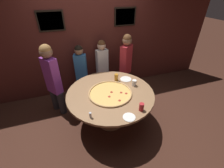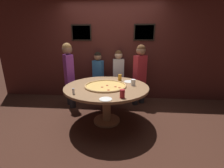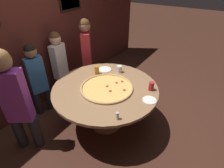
# 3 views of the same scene
# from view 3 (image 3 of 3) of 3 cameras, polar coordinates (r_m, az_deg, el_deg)

# --- Properties ---
(ground_plane) EXTENTS (24.00, 24.00, 0.00)m
(ground_plane) POSITION_cam_3_polar(r_m,az_deg,el_deg) (3.06, -1.91, -12.54)
(ground_plane) COLOR #422319
(back_wall) EXTENTS (6.40, 0.08, 2.60)m
(back_wall) POSITION_cam_3_polar(r_m,az_deg,el_deg) (3.27, -23.27, 14.95)
(back_wall) COLOR #4C1E19
(back_wall) RESTS_ON ground_plane
(dining_table) EXTENTS (1.56, 1.56, 0.74)m
(dining_table) POSITION_cam_3_polar(r_m,az_deg,el_deg) (2.66, -2.15, -3.36)
(dining_table) COLOR #936B47
(dining_table) RESTS_ON ground_plane
(giant_pizza) EXTENTS (0.77, 0.77, 0.03)m
(giant_pizza) POSITION_cam_3_polar(r_m,az_deg,el_deg) (2.55, -1.73, -1.13)
(giant_pizza) COLOR #EAB75B
(giant_pizza) RESTS_ON dining_table
(drink_cup_beside_pizza) EXTENTS (0.07, 0.07, 0.13)m
(drink_cup_beside_pizza) POSITION_cam_3_polar(r_m,az_deg,el_deg) (2.55, 12.71, -0.69)
(drink_cup_beside_pizza) COLOR #B22328
(drink_cup_beside_pizza) RESTS_ON dining_table
(drink_cup_near_right) EXTENTS (0.08, 0.08, 0.15)m
(drink_cup_near_right) POSITION_cam_3_polar(r_m,az_deg,el_deg) (2.88, -4.98, 4.51)
(drink_cup_near_right) COLOR #BC7A23
(drink_cup_near_right) RESTS_ON dining_table
(drink_cup_front_edge) EXTENTS (0.08, 0.08, 0.12)m
(drink_cup_front_edge) POSITION_cam_3_polar(r_m,az_deg,el_deg) (2.93, 2.42, 4.88)
(drink_cup_front_edge) COLOR white
(drink_cup_front_edge) RESTS_ON dining_table
(white_plate_beside_cup) EXTENTS (0.19, 0.19, 0.01)m
(white_plate_beside_cup) POSITION_cam_3_polar(r_m,az_deg,el_deg) (2.38, 12.13, -5.15)
(white_plate_beside_cup) COLOR white
(white_plate_beside_cup) RESTS_ON dining_table
(white_plate_far_back) EXTENTS (0.23, 0.23, 0.01)m
(white_plate_far_back) POSITION_cam_3_polar(r_m,az_deg,el_deg) (3.04, -2.40, 4.83)
(white_plate_far_back) COLOR white
(white_plate_far_back) RESTS_ON dining_table
(condiment_shaker) EXTENTS (0.04, 0.04, 0.10)m
(condiment_shaker) POSITION_cam_3_polar(r_m,az_deg,el_deg) (2.03, 1.75, -10.33)
(condiment_shaker) COLOR silver
(condiment_shaker) RESTS_ON dining_table
(diner_side_right) EXTENTS (0.37, 0.33, 1.47)m
(diner_side_right) POSITION_cam_3_polar(r_m,az_deg,el_deg) (3.55, -8.28, 10.38)
(diner_side_right) COLOR #232328
(diner_side_right) RESTS_ON ground_plane
(diner_side_left) EXTENTS (0.34, 0.20, 1.33)m
(diner_side_left) POSITION_cam_3_polar(r_m,az_deg,el_deg) (3.40, -16.83, 6.71)
(diner_side_left) COLOR #232328
(diner_side_left) RESTS_ON ground_plane
(diner_far_right) EXTENTS (0.33, 0.38, 1.51)m
(diner_far_right) POSITION_cam_3_polar(r_m,az_deg,el_deg) (2.48, -29.06, -4.24)
(diner_far_right) COLOR #232328
(diner_far_right) RESTS_ON ground_plane
(diner_far_left) EXTENTS (0.34, 0.21, 1.28)m
(diner_far_left) POSITION_cam_3_polar(r_m,az_deg,el_deg) (3.12, -23.31, 2.28)
(diner_far_left) COLOR #232328
(diner_far_left) RESTS_ON ground_plane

